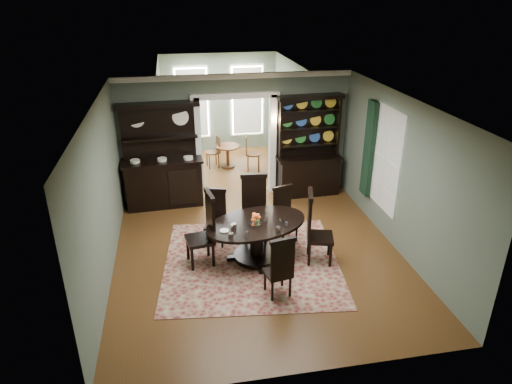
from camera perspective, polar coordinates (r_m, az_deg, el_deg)
room at (r=8.27m, az=0.35°, el=1.40°), size 5.51×6.01×3.01m
parlor at (r=13.45m, az=-4.10°, el=10.16°), size 3.51×3.50×3.01m
doorway_trim at (r=11.00m, az=-2.55°, el=7.51°), size 2.08×0.25×2.57m
right_window at (r=9.86m, az=14.96°, el=4.57°), size 0.15×1.47×2.12m
wall_sconce at (r=10.95m, az=2.52°, el=8.91°), size 0.27×0.21×0.21m
rug at (r=8.80m, az=-0.55°, el=-8.68°), size 3.60×3.49×0.01m
dining_table at (r=8.63m, az=0.06°, el=-5.20°), size 2.30×2.30×0.78m
centerpiece at (r=8.41m, az=-0.11°, el=-3.75°), size 1.27×0.82×0.21m
chair_far_left at (r=9.21m, az=-5.06°, el=-2.85°), size 0.52×0.50×1.15m
chair_far_mid at (r=9.21m, az=-0.21°, el=-1.79°), size 0.56×0.54×1.41m
chair_far_right at (r=9.31m, az=3.51°, el=-2.49°), size 0.52×0.51×1.15m
chair_end_left at (r=8.46m, az=-6.32°, el=-4.39°), size 0.58×0.60×1.44m
chair_end_right at (r=8.54m, az=7.29°, el=-4.21°), size 0.62×0.64×1.43m
chair_near at (r=7.58m, az=3.06°, el=-9.24°), size 0.50×0.48×1.17m
sideboard at (r=10.90m, az=-11.54°, el=2.60°), size 1.89×0.75×2.44m
welsh_dresser at (r=11.35m, az=6.53°, el=4.07°), size 1.61×0.64×2.48m
parlor_table at (r=13.14m, az=-3.56°, el=4.86°), size 0.71×0.71×0.65m
parlor_chair_left at (r=13.19m, az=-5.18°, el=5.20°), size 0.41×0.40×0.92m
parlor_chair_right at (r=12.85m, az=-0.68°, el=5.02°), size 0.45×0.44×1.02m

